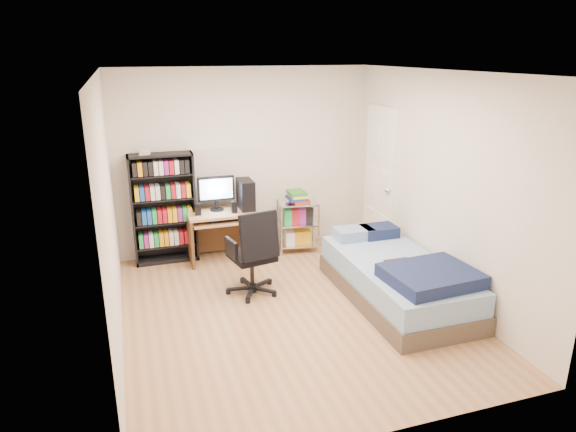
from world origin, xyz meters
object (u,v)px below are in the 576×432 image
object	(u,v)px
computer_desk	(228,215)
office_chair	(254,267)
media_shelf	(164,207)
bed	(398,278)

from	to	relation	value
computer_desk	office_chair	bearing A→B (deg)	-87.56
computer_desk	office_chair	distance (m)	1.20
media_shelf	office_chair	xyz separation A→B (m)	(0.86, -1.31, -0.42)
office_chair	computer_desk	bearing A→B (deg)	81.32
media_shelf	computer_desk	world-z (taller)	media_shelf
computer_desk	office_chair	size ratio (longest dim) A/B	1.10
computer_desk	bed	bearing A→B (deg)	-49.70
media_shelf	computer_desk	distance (m)	0.84
bed	computer_desk	bearing A→B (deg)	130.30
office_chair	bed	world-z (taller)	office_chair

